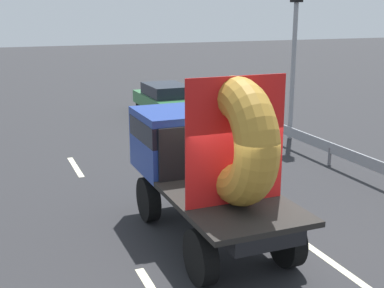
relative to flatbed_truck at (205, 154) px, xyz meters
name	(u,v)px	position (x,y,z in m)	size (l,w,h in m)	color
ground_plane	(246,256)	(0.35, -1.22, -1.74)	(120.00, 120.00, 0.00)	#28282B
flatbed_truck	(205,154)	(0.00, 0.00, 0.00)	(2.02, 4.70, 3.47)	black
distant_sedan	(166,98)	(3.39, 12.04, -1.01)	(1.81, 4.21, 1.37)	black
traffic_light	(295,34)	(6.17, 6.33, 1.97)	(0.42, 0.36, 5.69)	gray
guardrail	(290,132)	(5.44, 5.20, -1.21)	(0.10, 17.41, 0.71)	gray
lane_dash_left_far	(75,167)	(-1.69, 5.74, -1.74)	(2.09, 0.16, 0.01)	beige
lane_dash_right_near	(337,266)	(1.69, -2.21, -1.74)	(2.02, 0.16, 0.01)	beige
lane_dash_right_far	(178,153)	(1.69, 6.01, -1.74)	(2.86, 0.16, 0.01)	beige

